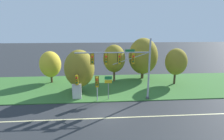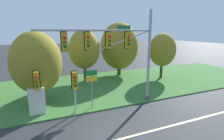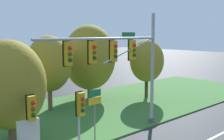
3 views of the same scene
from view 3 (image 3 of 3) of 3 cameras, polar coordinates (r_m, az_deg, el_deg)
grass_verge at (r=20.62m, az=-13.06°, el=-10.06°), size 48.00×11.50×0.10m
traffic_signal_mast at (r=16.81m, az=1.93°, el=2.42°), size 8.88×0.49×7.40m
pedestrian_signal_near_kerb at (r=14.90m, az=-6.42°, el=-7.57°), size 0.46×0.55×3.09m
pedestrian_signal_further_along at (r=14.29m, az=-16.04°, el=-8.23°), size 0.46×0.55×3.16m
route_sign_post at (r=16.11m, az=-3.52°, el=-7.19°), size 0.89×0.08×2.98m
tree_left_of_mast at (r=16.42m, az=-20.06°, el=-2.89°), size 3.98×3.98×5.77m
tree_behind_signpost at (r=22.54m, az=-12.67°, el=1.21°), size 3.53×3.53×5.93m
tree_mid_verge at (r=26.28m, az=-4.59°, el=2.52°), size 4.85×4.85×6.88m
tree_tall_centre at (r=26.83m, az=7.08°, el=1.85°), size 3.23×3.23×5.52m
info_kiosk at (r=14.82m, az=-16.55°, el=-13.19°), size 1.10×0.24×1.90m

